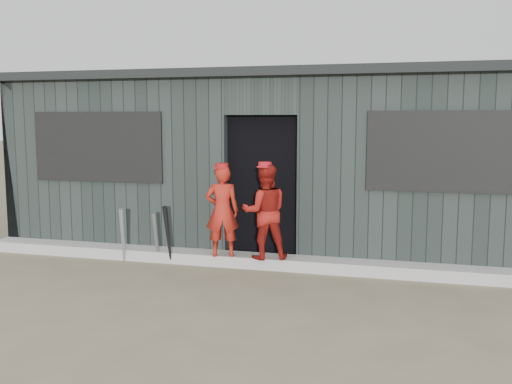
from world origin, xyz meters
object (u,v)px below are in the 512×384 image
(bat_left, at_px, (123,235))
(bat_mid, at_px, (156,238))
(player_red_left, at_px, (222,211))
(player_grey_back, at_px, (279,213))
(player_red_right, at_px, (265,212))
(bat_right, at_px, (168,235))
(dugout, at_px, (284,161))

(bat_left, relative_size, bat_mid, 1.07)
(player_red_left, distance_m, player_grey_back, 0.93)
(bat_left, xyz_separation_m, player_red_right, (1.96, 0.13, 0.39))
(bat_right, relative_size, player_grey_back, 0.63)
(player_grey_back, bearing_deg, dugout, -99.98)
(bat_mid, xyz_separation_m, player_red_left, (0.93, 0.04, 0.40))
(bat_left, distance_m, player_grey_back, 2.17)
(bat_left, height_order, player_grey_back, player_grey_back)
(bat_right, bearing_deg, player_grey_back, 30.03)
(player_grey_back, bearing_deg, bat_right, 11.07)
(player_red_right, relative_size, player_grey_back, 0.95)
(bat_right, distance_m, dugout, 2.41)
(player_red_right, bearing_deg, bat_mid, -18.26)
(bat_left, height_order, player_red_left, player_red_left)
(bat_right, bearing_deg, player_red_left, 5.93)
(player_red_left, distance_m, player_red_right, 0.57)
(dugout, bearing_deg, player_red_right, -85.33)
(player_grey_back, bearing_deg, bat_mid, 6.78)
(bat_left, bearing_deg, player_red_right, 3.76)
(bat_mid, distance_m, dugout, 2.49)
(bat_left, relative_size, player_red_right, 0.62)
(bat_left, xyz_separation_m, player_red_left, (1.39, 0.11, 0.37))
(player_grey_back, relative_size, dugout, 0.16)
(bat_mid, distance_m, player_red_right, 1.56)
(bat_left, relative_size, player_grey_back, 0.59)
(player_red_left, bearing_deg, bat_left, -11.54)
(bat_mid, relative_size, player_red_right, 0.58)
(bat_mid, relative_size, bat_right, 0.88)
(bat_left, bearing_deg, bat_mid, 9.37)
(bat_left, xyz_separation_m, bat_right, (0.65, 0.04, 0.02))
(bat_left, distance_m, player_red_right, 2.00)
(player_grey_back, distance_m, dugout, 1.32)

